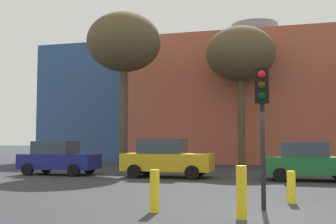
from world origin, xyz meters
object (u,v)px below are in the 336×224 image
at_px(bollard_yellow_2, 155,191).
at_px(bare_tree_0, 124,43).
at_px(traffic_light_island, 262,105).
at_px(bollard_yellow_1, 291,187).
at_px(bare_tree_2, 241,55).
at_px(parked_car_2, 308,161).
at_px(parked_car_1, 166,158).
at_px(parked_car_0, 58,158).
at_px(bollard_yellow_0, 242,192).

bearing_deg(bollard_yellow_2, bare_tree_0, 113.91).
height_order(traffic_light_island, bollard_yellow_1, traffic_light_island).
bearing_deg(traffic_light_island, bollard_yellow_1, 151.72).
bearing_deg(bare_tree_2, parked_car_2, -67.13).
relative_size(parked_car_1, bare_tree_2, 0.45).
bearing_deg(parked_car_0, bare_tree_0, 71.15).
bearing_deg(bollard_yellow_0, parked_car_1, 114.36).
xyz_separation_m(parked_car_2, bollard_yellow_1, (-1.00, -6.69, -0.39)).
xyz_separation_m(parked_car_0, bollard_yellow_2, (7.82, -8.99, -0.33)).
height_order(parked_car_0, parked_car_2, parked_car_0).
relative_size(parked_car_0, bollard_yellow_2, 3.80).
distance_m(parked_car_0, bollard_yellow_1, 13.01).
distance_m(bare_tree_2, bollard_yellow_1, 16.61).
height_order(bollard_yellow_0, bollard_yellow_2, bollard_yellow_0).
distance_m(parked_car_1, bare_tree_2, 10.88).
bearing_deg(parked_car_0, bollard_yellow_0, -43.13).
bearing_deg(parked_car_0, parked_car_2, 0.00).
xyz_separation_m(bollard_yellow_1, bollard_yellow_2, (-3.33, -2.30, 0.07)).
relative_size(parked_car_2, bare_tree_2, 0.42).
relative_size(bare_tree_0, bare_tree_2, 1.05).
bearing_deg(bollard_yellow_2, traffic_light_island, 20.33).
relative_size(parked_car_0, bollard_yellow_0, 3.30).
height_order(bare_tree_2, bollard_yellow_0, bare_tree_2).
height_order(traffic_light_island, bare_tree_2, bare_tree_2).
xyz_separation_m(parked_car_1, bollard_yellow_1, (5.41, -6.69, -0.46)).
distance_m(parked_car_0, traffic_light_island, 13.27).
distance_m(parked_car_2, bare_tree_2, 11.06).
relative_size(parked_car_1, traffic_light_island, 1.16).
xyz_separation_m(parked_car_0, bollard_yellow_0, (9.96, -9.33, -0.25)).
bearing_deg(bollard_yellow_2, parked_car_1, 103.03).
relative_size(parked_car_1, parked_car_2, 1.08).
xyz_separation_m(bare_tree_0, bare_tree_2, (7.03, 3.30, -0.45)).
relative_size(bare_tree_0, bollard_yellow_1, 10.89).
relative_size(parked_car_0, bare_tree_2, 0.42).
distance_m(traffic_light_island, bollard_yellow_0, 2.50).
distance_m(bollard_yellow_0, bollard_yellow_2, 2.18).
relative_size(traffic_light_island, bollard_yellow_1, 4.03).
xyz_separation_m(bollard_yellow_0, bollard_yellow_1, (1.19, 2.65, -0.15)).
height_order(traffic_light_island, bollard_yellow_2, traffic_light_island).
bearing_deg(bollard_yellow_0, bollard_yellow_2, 170.78).
bearing_deg(parked_car_2, parked_car_0, -180.00).
bearing_deg(bare_tree_2, parked_car_0, -136.74).
relative_size(traffic_light_island, bare_tree_2, 0.39).
xyz_separation_m(bare_tree_0, bollard_yellow_0, (8.30, -14.22, -7.28)).
bearing_deg(traffic_light_island, bollard_yellow_2, -69.19).
bearing_deg(traffic_light_island, parked_car_1, -149.26).
bearing_deg(parked_car_0, parked_car_1, 0.00).
bearing_deg(bollard_yellow_0, bare_tree_0, 120.26).
height_order(parked_car_2, bollard_yellow_2, parked_car_2).
relative_size(parked_car_1, bollard_yellow_2, 4.06).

